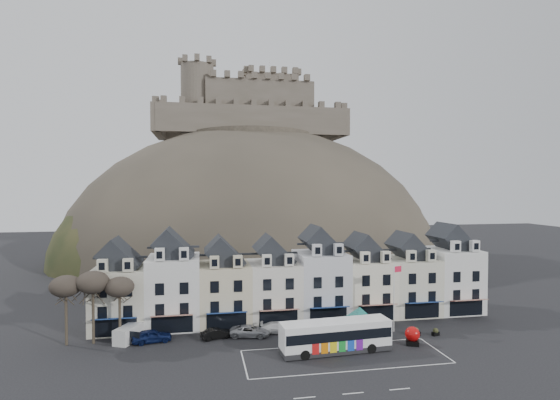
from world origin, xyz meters
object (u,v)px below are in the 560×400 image
Objects in this scene: red_buoy at (412,335)px; white_van at (129,334)px; bus at (336,335)px; bus_shelter at (360,315)px; flagpole at (395,293)px; car_maroon at (341,324)px; car_white at (279,328)px; car_navy at (152,336)px; car_silver at (250,331)px; car_black at (217,333)px; car_charcoal at (375,318)px.

white_van is (-33.05, 7.19, -0.16)m from red_buoy.
bus_shelter is at bearing 31.02° from bus.
flagpole is 2.40× the size of car_maroon.
white_van is (-27.34, 4.99, -2.31)m from bus_shelter.
flagpole is 8.00m from car_maroon.
car_navy is at bearing 102.12° from car_white.
bus reaches higher than car_maroon.
red_buoy is at bearing -32.02° from bus_shelter.
bus is 1.97× the size of bus_shelter.
car_navy is 0.98× the size of car_white.
bus is 11.26m from car_silver.
white_van is at bearing 167.73° from red_buoy.
car_black is 16.20m from car_maroon.
flagpole is 1.96× the size of white_van.
white_van is 2.91m from car_navy.
red_buoy is 0.24× the size of flagpole.
car_silver is at bearing 21.14° from white_van.
white_van is at bearing 98.23° from car_silver.
car_navy reaches higher than car_white.
car_black is at bearing 104.84° from car_white.
car_silver is 1.26× the size of car_charcoal.
red_buoy is 0.55× the size of car_black.
bus_shelter is at bearing 14.62° from white_van.
car_navy is 29.33m from car_charcoal.
car_white is at bearing -100.80° from car_black.
bus is at bearing -135.08° from car_white.
car_silver is (-18.49, 1.47, -4.26)m from flagpole.
flagpole is at bearing 13.26° from bus_shelter.
bus_shelter reaches higher than red_buoy.
car_navy is (-24.57, 4.12, -2.45)m from bus_shelter.
car_maroon is at bearing 87.67° from bus_shelter.
car_navy is at bearing 157.81° from bus.
car_black is (-22.56, 1.47, -4.32)m from flagpole.
bus is 12.66m from car_charcoal.
bus is 9.65m from red_buoy.
white_van is 0.96× the size of car_navy.
car_black is at bearing 164.62° from red_buoy.
car_maroon is (12.11, 0.66, -0.07)m from car_silver.
bus_shelter is 6.45m from flagpole.
car_navy reaches higher than car_charcoal.
bus is 24.71m from white_van.
car_navy is 1.20× the size of car_charcoal.
car_maroon is at bearing -74.81° from car_silver.
bus is 2.63× the size of car_silver.
white_van is 0.91× the size of car_silver.
flagpole reaches higher than red_buoy.
car_white is 8.33m from car_maroon.
car_black is 21.70m from car_charcoal.
flagpole is at bearing 20.74° from white_van.
car_black is 4.08m from car_silver.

